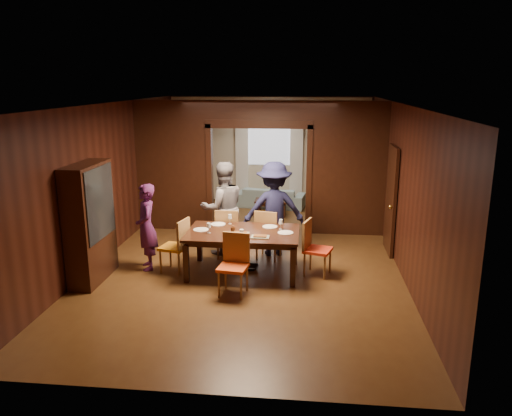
# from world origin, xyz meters

# --- Properties ---
(floor) EXTENTS (9.00, 9.00, 0.00)m
(floor) POSITION_xyz_m (0.00, 0.00, 0.00)
(floor) COLOR #513016
(floor) RESTS_ON ground
(ceiling) EXTENTS (5.50, 9.00, 0.02)m
(ceiling) POSITION_xyz_m (0.00, 0.00, 2.90)
(ceiling) COLOR silver
(ceiling) RESTS_ON room_walls
(room_walls) EXTENTS (5.52, 9.01, 2.90)m
(room_walls) POSITION_xyz_m (0.00, 1.89, 1.51)
(room_walls) COLOR black
(room_walls) RESTS_ON floor
(person_purple) EXTENTS (0.57, 0.67, 1.56)m
(person_purple) POSITION_xyz_m (-1.76, -0.91, 0.78)
(person_purple) COLOR #4C1A4D
(person_purple) RESTS_ON floor
(person_grey) EXTENTS (1.09, 0.99, 1.81)m
(person_grey) POSITION_xyz_m (-0.55, 0.08, 0.91)
(person_grey) COLOR slate
(person_grey) RESTS_ON floor
(person_navy) EXTENTS (1.28, 0.88, 1.83)m
(person_navy) POSITION_xyz_m (0.44, 0.10, 0.91)
(person_navy) COLOR #171839
(person_navy) RESTS_ON floor
(sofa) EXTENTS (1.90, 0.95, 0.53)m
(sofa) POSITION_xyz_m (0.09, 3.85, 0.27)
(sofa) COLOR #88A9B2
(sofa) RESTS_ON floor
(serving_bowl) EXTENTS (0.30, 0.30, 0.07)m
(serving_bowl) POSITION_xyz_m (0.09, -0.79, 0.80)
(serving_bowl) COLOR black
(serving_bowl) RESTS_ON dining_table
(dining_table) EXTENTS (1.95, 1.21, 0.76)m
(dining_table) POSITION_xyz_m (-0.03, -0.95, 0.38)
(dining_table) COLOR black
(dining_table) RESTS_ON floor
(coffee_table) EXTENTS (0.80, 0.50, 0.40)m
(coffee_table) POSITION_xyz_m (0.17, 2.97, 0.20)
(coffee_table) COLOR black
(coffee_table) RESTS_ON floor
(chair_left) EXTENTS (0.53, 0.53, 0.97)m
(chair_left) POSITION_xyz_m (-1.25, -1.00, 0.48)
(chair_left) COLOR #C07312
(chair_left) RESTS_ON floor
(chair_right) EXTENTS (0.55, 0.55, 0.97)m
(chair_right) POSITION_xyz_m (1.28, -0.89, 0.48)
(chair_right) COLOR red
(chair_right) RESTS_ON floor
(chair_far_l) EXTENTS (0.44, 0.44, 0.97)m
(chair_far_l) POSITION_xyz_m (-0.41, -0.15, 0.48)
(chair_far_l) COLOR #D44414
(chair_far_l) RESTS_ON floor
(chair_far_r) EXTENTS (0.53, 0.53, 0.97)m
(chair_far_r) POSITION_xyz_m (0.36, -0.15, 0.48)
(chair_far_r) COLOR red
(chair_far_r) RESTS_ON floor
(chair_near) EXTENTS (0.49, 0.49, 0.97)m
(chair_near) POSITION_xyz_m (-0.06, -1.87, 0.48)
(chair_near) COLOR #E54A15
(chair_near) RESTS_ON floor
(hutch) EXTENTS (0.40, 1.20, 2.00)m
(hutch) POSITION_xyz_m (-2.53, -1.50, 1.00)
(hutch) COLOR black
(hutch) RESTS_ON floor
(door_right) EXTENTS (0.06, 0.90, 2.10)m
(door_right) POSITION_xyz_m (2.70, 0.50, 1.05)
(door_right) COLOR black
(door_right) RESTS_ON floor
(window_far) EXTENTS (1.20, 0.03, 1.30)m
(window_far) POSITION_xyz_m (0.00, 4.44, 1.70)
(window_far) COLOR silver
(window_far) RESTS_ON back_wall
(curtain_left) EXTENTS (0.35, 0.06, 2.40)m
(curtain_left) POSITION_xyz_m (-0.75, 4.40, 1.25)
(curtain_left) COLOR white
(curtain_left) RESTS_ON back_wall
(curtain_right) EXTENTS (0.35, 0.06, 2.40)m
(curtain_right) POSITION_xyz_m (0.75, 4.40, 1.25)
(curtain_right) COLOR white
(curtain_right) RESTS_ON back_wall
(plate_left) EXTENTS (0.27, 0.27, 0.01)m
(plate_left) POSITION_xyz_m (-0.77, -0.92, 0.77)
(plate_left) COLOR silver
(plate_left) RESTS_ON dining_table
(plate_far_l) EXTENTS (0.27, 0.27, 0.01)m
(plate_far_l) POSITION_xyz_m (-0.53, -0.55, 0.77)
(plate_far_l) COLOR white
(plate_far_l) RESTS_ON dining_table
(plate_far_r) EXTENTS (0.27, 0.27, 0.01)m
(plate_far_r) POSITION_xyz_m (0.42, -0.61, 0.77)
(plate_far_r) COLOR silver
(plate_far_r) RESTS_ON dining_table
(plate_right) EXTENTS (0.27, 0.27, 0.01)m
(plate_right) POSITION_xyz_m (0.71, -0.95, 0.77)
(plate_right) COLOR white
(plate_right) RESTS_ON dining_table
(plate_near) EXTENTS (0.27, 0.27, 0.01)m
(plate_near) POSITION_xyz_m (-0.01, -1.28, 0.77)
(plate_near) COLOR white
(plate_near) RESTS_ON dining_table
(platter_a) EXTENTS (0.30, 0.20, 0.04)m
(platter_a) POSITION_xyz_m (-0.05, -1.09, 0.78)
(platter_a) COLOR gray
(platter_a) RESTS_ON dining_table
(platter_b) EXTENTS (0.30, 0.20, 0.04)m
(platter_b) POSITION_xyz_m (0.30, -1.24, 0.78)
(platter_b) COLOR gray
(platter_b) RESTS_ON dining_table
(wineglass_left) EXTENTS (0.08, 0.08, 0.18)m
(wineglass_left) POSITION_xyz_m (-0.60, -1.09, 0.85)
(wineglass_left) COLOR silver
(wineglass_left) RESTS_ON dining_table
(wineglass_far) EXTENTS (0.08, 0.08, 0.18)m
(wineglass_far) POSITION_xyz_m (-0.32, -0.49, 0.85)
(wineglass_far) COLOR white
(wineglass_far) RESTS_ON dining_table
(wineglass_right) EXTENTS (0.08, 0.08, 0.18)m
(wineglass_right) POSITION_xyz_m (0.62, -0.74, 0.85)
(wineglass_right) COLOR white
(wineglass_right) RESTS_ON dining_table
(tumbler) EXTENTS (0.07, 0.07, 0.14)m
(tumbler) POSITION_xyz_m (-0.00, -1.27, 0.83)
(tumbler) COLOR white
(tumbler) RESTS_ON dining_table
(condiment_jar) EXTENTS (0.08, 0.08, 0.11)m
(condiment_jar) POSITION_xyz_m (-0.19, -0.98, 0.82)
(condiment_jar) COLOR #462310
(condiment_jar) RESTS_ON dining_table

